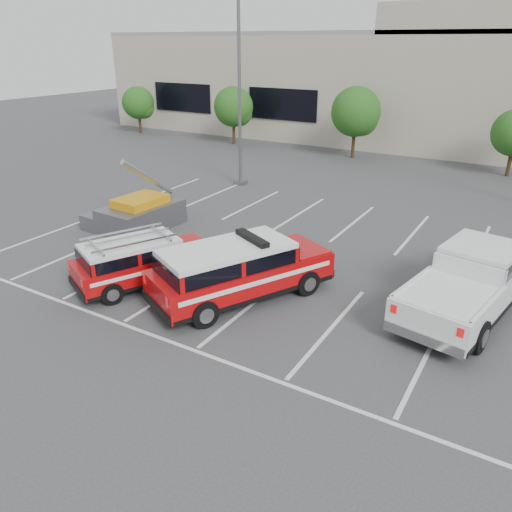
% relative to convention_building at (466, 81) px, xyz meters
% --- Properties ---
extents(ground, '(120.00, 120.00, 0.00)m').
position_rel_convention_building_xyz_m(ground, '(-0.18, -31.86, -4.72)').
color(ground, '#3A3A3D').
rests_on(ground, ground).
extents(stall_markings, '(23.00, 15.00, 0.01)m').
position_rel_convention_building_xyz_m(stall_markings, '(-0.18, -27.36, -4.71)').
color(stall_markings, silver).
rests_on(stall_markings, ground).
extents(convention_building, '(60.00, 16.99, 13.20)m').
position_rel_convention_building_xyz_m(convention_building, '(0.00, 0.00, 0.00)').
color(convention_building, '#B3A798').
rests_on(convention_building, ground).
extents(tree_far_left, '(2.77, 2.77, 3.99)m').
position_rel_convention_building_xyz_m(tree_far_left, '(-25.09, -9.82, -2.22)').
color(tree_far_left, '#3F2B19').
rests_on(tree_far_left, ground).
extents(tree_left, '(3.07, 3.07, 4.42)m').
position_rel_convention_building_xyz_m(tree_left, '(-15.09, -9.82, -1.95)').
color(tree_left, '#3F2B19').
rests_on(tree_left, ground).
extents(tree_mid_left, '(3.37, 3.37, 4.85)m').
position_rel_convention_building_xyz_m(tree_mid_left, '(-5.09, -9.82, -1.68)').
color(tree_mid_left, '#3F2B19').
rests_on(tree_mid_left, ground).
extents(light_pole_left, '(0.90, 0.60, 10.24)m').
position_rel_convention_building_xyz_m(light_pole_left, '(-8.18, -19.86, 0.47)').
color(light_pole_left, '#59595E').
rests_on(light_pole_left, ground).
extents(fire_chief_suv, '(4.51, 6.16, 2.05)m').
position_rel_convention_building_xyz_m(fire_chief_suv, '(-0.77, -31.56, -3.88)').
color(fire_chief_suv, '#A20709').
rests_on(fire_chief_suv, ground).
extents(white_pickup, '(3.38, 6.77, 1.99)m').
position_rel_convention_building_xyz_m(white_pickup, '(5.68, -28.58, -3.93)').
color(white_pickup, silver).
rests_on(white_pickup, ground).
extents(ladder_suv, '(3.59, 4.91, 1.81)m').
position_rel_convention_building_xyz_m(ladder_suv, '(-4.14, -32.37, -4.00)').
color(ladder_suv, '#A20709').
rests_on(ladder_suv, ground).
extents(utility_rig, '(3.32, 3.82, 3.18)m').
position_rel_convention_building_xyz_m(utility_rig, '(-8.11, -28.32, -4.08)').
color(utility_rig, '#59595E').
rests_on(utility_rig, ground).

